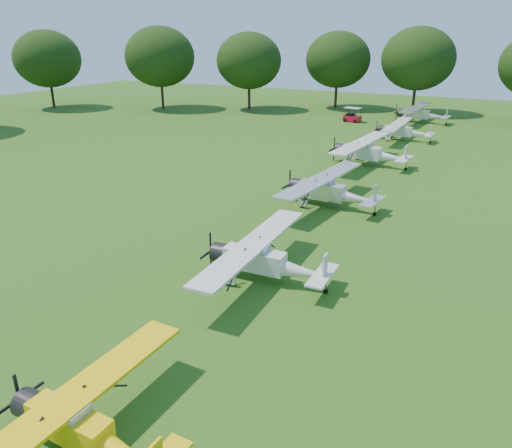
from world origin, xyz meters
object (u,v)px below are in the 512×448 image
(aircraft_4, at_px, (329,189))
(golf_cart, at_px, (352,117))
(aircraft_2, at_px, (80,426))
(aircraft_3, at_px, (263,258))
(aircraft_7, at_px, (420,113))
(aircraft_6, at_px, (402,130))
(aircraft_5, at_px, (368,151))

(aircraft_4, relative_size, golf_cart, 4.55)
(aircraft_2, distance_m, aircraft_3, 12.79)
(aircraft_7, height_order, golf_cart, aircraft_7)
(aircraft_3, xyz_separation_m, golf_cart, (-9.85, 49.19, -0.59))
(aircraft_7, bearing_deg, aircraft_6, -84.55)
(aircraft_2, xyz_separation_m, aircraft_4, (-0.90, 25.47, 0.21))
(aircraft_3, xyz_separation_m, aircraft_6, (-0.88, 39.27, -0.03))
(aircraft_2, relative_size, aircraft_5, 0.80)
(aircraft_4, relative_size, aircraft_7, 0.98)
(aircraft_5, bearing_deg, aircraft_2, -82.34)
(aircraft_4, height_order, aircraft_7, aircraft_7)
(aircraft_3, bearing_deg, golf_cart, 99.75)
(aircraft_5, distance_m, golf_cart, 24.74)
(aircraft_6, distance_m, aircraft_7, 13.52)
(aircraft_6, distance_m, golf_cart, 13.39)
(aircraft_2, xyz_separation_m, aircraft_5, (-1.55, 38.72, 0.28))
(aircraft_5, bearing_deg, aircraft_6, 92.89)
(aircraft_3, xyz_separation_m, aircraft_4, (-0.81, 12.68, 0.07))
(aircraft_4, distance_m, aircraft_6, 26.59)
(aircraft_4, xyz_separation_m, aircraft_7, (-0.29, 40.10, 0.03))
(golf_cart, bearing_deg, aircraft_3, -68.12)
(aircraft_2, xyz_separation_m, golf_cart, (-9.94, 61.98, -0.46))
(aircraft_5, relative_size, aircraft_7, 1.03)
(aircraft_2, bearing_deg, aircraft_3, 92.47)
(aircraft_2, relative_size, aircraft_4, 0.84)
(aircraft_5, xyz_separation_m, aircraft_6, (0.58, 13.34, -0.17))
(aircraft_3, bearing_deg, aircraft_2, -91.18)
(aircraft_2, relative_size, golf_cart, 3.82)
(aircraft_2, height_order, aircraft_7, aircraft_7)
(aircraft_4, bearing_deg, aircraft_3, -79.69)
(aircraft_4, bearing_deg, aircraft_5, 99.47)
(aircraft_5, height_order, aircraft_6, aircraft_5)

